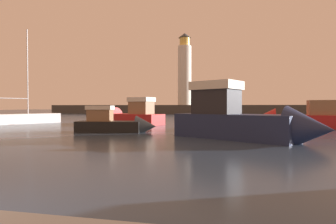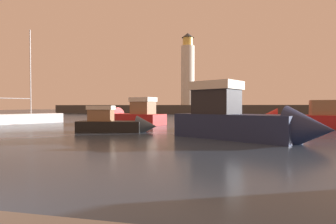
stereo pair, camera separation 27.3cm
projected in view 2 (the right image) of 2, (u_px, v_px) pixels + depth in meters
The scene contains 8 objects.
ground_plane at pixel (186, 121), 35.61m from camera, with size 220.00×220.00×0.00m, color #2D3D51.
breakwater at pixel (205, 109), 67.47m from camera, with size 81.64×4.50×2.27m, color #423F3D.
lighthouse at pixel (188, 71), 68.17m from camera, with size 3.42×3.42×18.31m.
motorboat_0 at pixel (128, 116), 29.88m from camera, with size 8.55×5.25×3.52m.
motorboat_1 at pixel (246, 120), 15.79m from camera, with size 9.05×6.55×3.92m.
motorboat_2 at pixel (119, 124), 20.48m from camera, with size 6.20×2.37×2.37m.
motorboat_4 at pixel (301, 119), 24.58m from camera, with size 9.16×3.47×3.02m.
sailboat_moored at pixel (23, 118), 30.47m from camera, with size 6.13×8.43×10.80m.
Camera 2 is at (5.19, -2.65, 1.98)m, focal length 28.62 mm.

